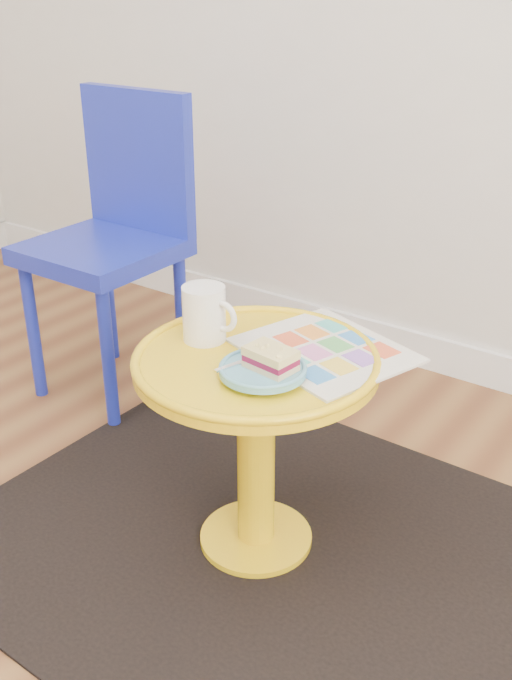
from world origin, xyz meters
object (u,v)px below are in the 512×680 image
Objects in this scene: mug at (205,312)px; plate at (263,370)px; chair at (117,226)px; newspaper at (325,350)px; side_table at (256,414)px.

plate is at bearing -20.51° from mug.
newspaper is (0.89, -0.29, -0.03)m from chair.
newspaper is at bearing 77.85° from plate.
chair is at bearing 153.23° from side_table.
plate reaches higher than side_table.
chair is 2.73× the size of newspaper.
chair is 0.76m from mug.
chair is at bearing 179.73° from newspaper.
chair reaches higher than side_table.
side_table is 0.18m from plate.
newspaper is at bearing 22.24° from mug.
plate is (-0.04, -0.17, 0.01)m from newspaper.
plate is at bearing -28.84° from chair.
plate reaches higher than newspaper.
chair is 6.83× the size of mug.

